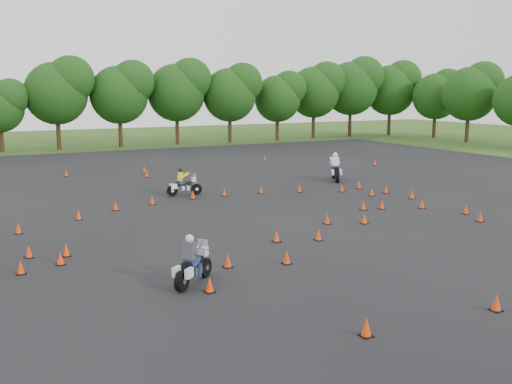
# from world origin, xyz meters

# --- Properties ---
(ground) EXTENTS (140.00, 140.00, 0.00)m
(ground) POSITION_xyz_m (0.00, 0.00, 0.00)
(ground) COLOR #2D5119
(ground) RESTS_ON ground
(asphalt_pad) EXTENTS (62.00, 62.00, 0.00)m
(asphalt_pad) POSITION_xyz_m (0.00, 6.00, 0.01)
(asphalt_pad) COLOR black
(asphalt_pad) RESTS_ON ground
(treeline) EXTENTS (86.90, 32.48, 10.61)m
(treeline) POSITION_xyz_m (3.65, 34.85, 4.67)
(treeline) COLOR #194012
(treeline) RESTS_ON ground
(traffic_cones) EXTENTS (36.58, 32.42, 0.45)m
(traffic_cones) POSITION_xyz_m (0.02, 5.51, 0.23)
(traffic_cones) COLOR #E63A09
(traffic_cones) RESTS_ON asphalt_pad
(rider_grey) EXTENTS (2.02, 1.84, 1.62)m
(rider_grey) POSITION_xyz_m (-6.09, -3.58, 0.81)
(rider_grey) COLOR #3E3F46
(rider_grey) RESTS_ON ground
(rider_yellow) EXTENTS (2.09, 0.79, 1.58)m
(rider_yellow) POSITION_xyz_m (-1.09, 10.80, 0.79)
(rider_yellow) COLOR #CFD512
(rider_yellow) RESTS_ON ground
(rider_white) EXTENTS (1.82, 2.51, 1.89)m
(rider_white) POSITION_xyz_m (9.73, 11.30, 0.95)
(rider_white) COLOR silver
(rider_white) RESTS_ON ground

